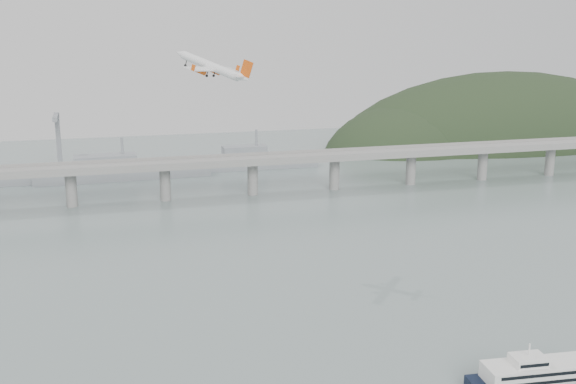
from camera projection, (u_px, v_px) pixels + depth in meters
name	position (u px, v px, depth m)	size (l,w,h in m)	color
ground	(339.00, 353.00, 197.79)	(900.00, 900.00, 0.00)	slate
bridge	(216.00, 167.00, 380.57)	(800.00, 22.00, 23.90)	gray
headland	(515.00, 163.00, 588.59)	(365.00, 155.00, 156.00)	black
ferry	(551.00, 376.00, 176.68)	(72.59, 17.16, 13.69)	black
airliner	(212.00, 67.00, 243.38)	(26.61, 25.88, 12.49)	white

